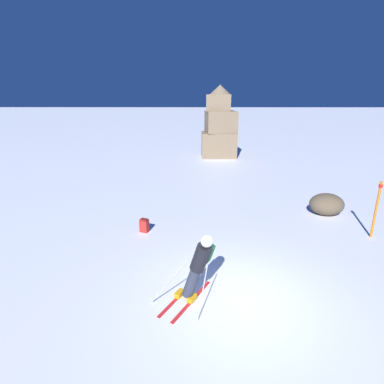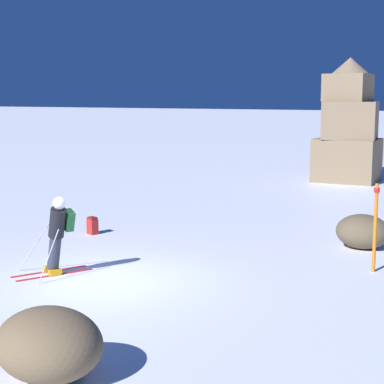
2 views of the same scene
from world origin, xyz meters
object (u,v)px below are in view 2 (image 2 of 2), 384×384
Objects in this scene: skier at (57,231)px; trail_marker at (375,224)px; exposed_boulder_0 at (49,344)px; spare_backpack at (92,226)px; rock_pillar at (348,130)px; exposed_boulder_1 at (363,231)px.

skier is 7.10m from trail_marker.
skier is 1.16× the size of exposed_boulder_0.
trail_marker reaches higher than skier.
skier is 3.74× the size of spare_backpack.
rock_pillar is 2.78× the size of trail_marker.
exposed_boulder_0 is 8.33m from trail_marker.
exposed_boulder_0 is at bearing -23.30° from skier.
exposed_boulder_0 is 10.16m from exposed_boulder_1.
rock_pillar reaches higher than trail_marker.
spare_backpack is 0.31× the size of exposed_boulder_0.
skier is 4.46m from spare_backpack.
exposed_boulder_1 is at bearing -74.47° from rock_pillar.
exposed_boulder_1 is at bearing 108.83° from trail_marker.
exposed_boulder_1 is (5.39, 5.75, -0.58)m from skier.
spare_backpack is 8.11m from trail_marker.
spare_backpack is 0.25× the size of trail_marker.
exposed_boulder_1 is at bearing -144.08° from spare_backpack.
spare_backpack is at bearing -104.32° from rock_pillar.
exposed_boulder_0 is 0.79× the size of trail_marker.
trail_marker is (2.91, 7.79, 0.59)m from exposed_boulder_0.
spare_backpack is at bearing -166.13° from exposed_boulder_1.
skier is 18.76m from rock_pillar.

